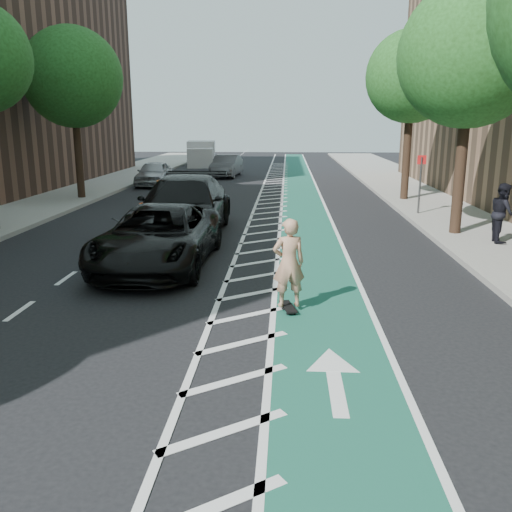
# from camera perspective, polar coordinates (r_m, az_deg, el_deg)

# --- Properties ---
(ground) EXTENTS (120.00, 120.00, 0.00)m
(ground) POSITION_cam_1_polar(r_m,az_deg,el_deg) (11.11, -8.63, -6.09)
(ground) COLOR black
(ground) RESTS_ON ground
(bike_lane) EXTENTS (2.00, 90.00, 0.01)m
(bike_lane) POSITION_cam_1_polar(r_m,az_deg,el_deg) (20.57, 5.34, 3.34)
(bike_lane) COLOR #195846
(bike_lane) RESTS_ON ground
(buffer_strip) EXTENTS (1.40, 90.00, 0.01)m
(buffer_strip) POSITION_cam_1_polar(r_m,az_deg,el_deg) (20.56, 1.16, 3.39)
(buffer_strip) COLOR silver
(buffer_strip) RESTS_ON ground
(sidewalk_right) EXTENTS (5.00, 90.00, 0.15)m
(sidewalk_right) POSITION_cam_1_polar(r_m,az_deg,el_deg) (21.78, 22.72, 3.09)
(sidewalk_right) COLOR gray
(sidewalk_right) RESTS_ON ground
(curb_right) EXTENTS (0.12, 90.00, 0.16)m
(curb_right) POSITION_cam_1_polar(r_m,az_deg,el_deg) (21.09, 16.43, 3.29)
(curb_right) COLOR gray
(curb_right) RESTS_ON ground
(curb_left) EXTENTS (0.12, 90.00, 0.16)m
(curb_left) POSITION_cam_1_polar(r_m,az_deg,el_deg) (22.54, -21.16, 3.58)
(curb_left) COLOR gray
(curb_left) RESTS_ON ground
(tree_r_c) EXTENTS (4.20, 4.20, 7.90)m
(tree_r_c) POSITION_cam_1_polar(r_m,az_deg,el_deg) (19.16, 21.66, 19.01)
(tree_r_c) COLOR #382619
(tree_r_c) RESTS_ON ground
(tree_r_d) EXTENTS (4.20, 4.20, 7.90)m
(tree_r_d) POSITION_cam_1_polar(r_m,az_deg,el_deg) (26.88, 16.21, 17.70)
(tree_r_d) COLOR #382619
(tree_r_d) RESTS_ON ground
(tree_l_d) EXTENTS (4.20, 4.20, 7.90)m
(tree_l_d) POSITION_cam_1_polar(r_m,az_deg,el_deg) (28.17, -18.71, 17.33)
(tree_l_d) COLOR #382619
(tree_l_d) RESTS_ON ground
(sign_post) EXTENTS (0.35, 0.08, 2.47)m
(sign_post) POSITION_cam_1_polar(r_m,az_deg,el_deg) (22.97, 16.89, 7.31)
(sign_post) COLOR #4C4C4C
(sign_post) RESTS_ON ground
(skateboard) EXTENTS (0.39, 0.80, 0.10)m
(skateboard) POSITION_cam_1_polar(r_m,az_deg,el_deg) (11.18, 3.39, -5.36)
(skateboard) COLOR black
(skateboard) RESTS_ON ground
(skateboarder) EXTENTS (0.75, 0.58, 1.82)m
(skateboarder) POSITION_cam_1_polar(r_m,az_deg,el_deg) (10.91, 3.46, -0.74)
(skateboarder) COLOR tan
(skateboarder) RESTS_ON skateboard
(suv_near) EXTENTS (2.80, 5.89, 1.62)m
(suv_near) POSITION_cam_1_polar(r_m,az_deg,el_deg) (14.62, -10.19, 2.03)
(suv_near) COLOR black
(suv_near) RESTS_ON ground
(suv_far) EXTENTS (2.89, 6.86, 1.98)m
(suv_far) POSITION_cam_1_polar(r_m,az_deg,el_deg) (18.47, -7.61, 5.16)
(suv_far) COLOR black
(suv_far) RESTS_ON ground
(car_silver) EXTENTS (1.88, 4.40, 1.48)m
(car_silver) POSITION_cam_1_polar(r_m,az_deg,el_deg) (33.64, -10.69, 8.55)
(car_silver) COLOR #A6A7AC
(car_silver) RESTS_ON ground
(car_grey) EXTENTS (1.96, 4.70, 1.51)m
(car_grey) POSITION_cam_1_polar(r_m,az_deg,el_deg) (38.54, -3.13, 9.45)
(car_grey) COLOR #525156
(car_grey) RESTS_ON ground
(pedestrian) EXTENTS (0.78, 0.96, 1.83)m
(pedestrian) POSITION_cam_1_polar(r_m,az_deg,el_deg) (18.25, 24.52, 4.15)
(pedestrian) COLOR black
(pedestrian) RESTS_ON sidewalk_right
(box_truck) EXTENTS (2.81, 5.33, 2.13)m
(box_truck) POSITION_cam_1_polar(r_m,az_deg,el_deg) (48.23, -5.78, 10.57)
(box_truck) COLOR silver
(box_truck) RESTS_ON ground
(barrel_a) EXTENTS (0.70, 0.70, 0.96)m
(barrel_a) POSITION_cam_1_polar(r_m,az_deg,el_deg) (19.79, -11.31, 4.02)
(barrel_a) COLOR #EF450C
(barrel_a) RESTS_ON ground
(barrel_b) EXTENTS (0.74, 0.74, 1.01)m
(barrel_b) POSITION_cam_1_polar(r_m,az_deg,el_deg) (20.48, -9.54, 4.50)
(barrel_b) COLOR orange
(barrel_b) RESTS_ON ground
(barrel_c) EXTENTS (0.68, 0.68, 0.93)m
(barrel_c) POSITION_cam_1_polar(r_m,az_deg,el_deg) (27.72, -9.83, 6.85)
(barrel_c) COLOR orange
(barrel_c) RESTS_ON ground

